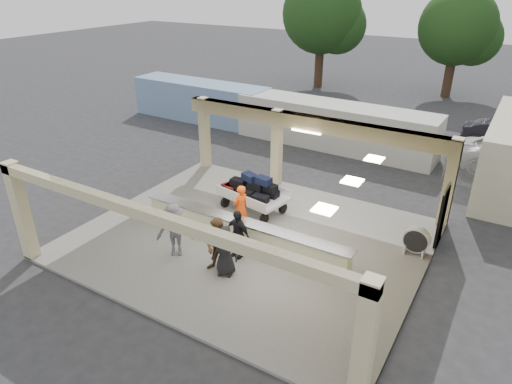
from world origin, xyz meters
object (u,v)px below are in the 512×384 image
Objects in this scene: car_dark at (500,134)px; container_blue at (201,101)px; luggage_cart at (252,191)px; passenger_d at (225,251)px; baggage_counter at (242,232)px; drum_fan at (416,240)px; passenger_c at (175,230)px; passenger_a at (219,246)px; container_white at (334,126)px; baggage_handler at (241,208)px; passenger_b at (238,234)px.

container_blue is at bearing 104.63° from car_dark.
passenger_d reaches higher than luggage_cart.
passenger_d is at bearing -74.57° from baggage_counter.
drum_fan is 8.21m from passenger_c.
drum_fan is 0.11× the size of container_blue.
passenger_a is 13.16m from container_white.
passenger_c is 13.04m from container_white.
container_blue is (-17.45, -4.72, 0.58)m from car_dark.
container_white is at bearing -156.77° from baggage_handler.
container_blue reaches higher than drum_fan.
passenger_a reaches higher than passenger_d.
baggage_counter is 15.93m from container_blue.
drum_fan is at bearing 126.04° from baggage_handler.
container_white reaches higher than passenger_a.
car_dark is at bearing 86.05° from drum_fan.
container_white is 1.19× the size of container_blue.
passenger_d is (0.21, -1.06, -0.01)m from passenger_b.
drum_fan is at bearing 21.66° from passenger_d.
container_white reaches higher than car_dark.
container_blue is at bearing 151.78° from drum_fan.
luggage_cart is at bearing 113.62° from baggage_counter.
passenger_d is at bearing -34.12° from passenger_c.
passenger_b is at bearing -68.43° from baggage_counter.
passenger_c is (-0.51, -4.16, 0.13)m from luggage_cart.
passenger_b reaches higher than baggage_counter.
passenger_a is at bearing -79.40° from passenger_b.
passenger_a is (-5.16, -4.32, 0.43)m from drum_fan.
container_blue reaches higher than passenger_d.
passenger_d is (1.04, -2.54, -0.06)m from baggage_handler.
baggage_counter is 17.80m from car_dark.
car_dark reaches higher than drum_fan.
passenger_a reaches higher than drum_fan.
passenger_a reaches higher than baggage_handler.
passenger_c is at bearing 154.94° from car_dark.
passenger_c is 0.20× the size of container_blue.
passenger_b is at bearing -4.29° from passenger_c.
container_white is (-1.72, 13.07, 0.25)m from passenger_d.
car_dark is at bearing 34.66° from container_white.
passenger_d is at bearing -80.72° from container_white.
luggage_cart reaches higher than car_dark.
passenger_b is 2.12m from passenger_c.
baggage_handler is 0.97× the size of passenger_c.
baggage_counter is 0.83m from passenger_b.
baggage_handler is 2.75m from passenger_d.
baggage_handler is at bearing -84.54° from container_white.
passenger_a is 0.17× the size of container_white.
baggage_counter is at bearing 91.22° from passenger_a.
drum_fan is (6.49, 0.12, -0.29)m from luggage_cart.
container_blue is (-9.14, 13.47, 0.18)m from passenger_c.
container_blue is (-10.16, 10.96, 0.21)m from baggage_handler.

